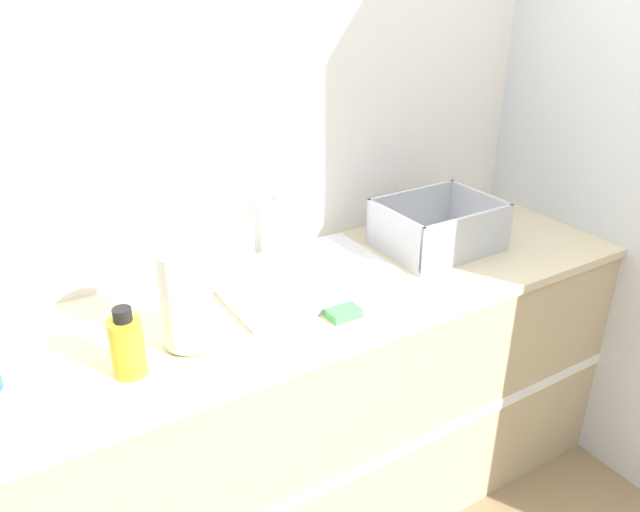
# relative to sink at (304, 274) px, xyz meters

# --- Properties ---
(wall_back) EXTENTS (4.52, 0.06, 2.60)m
(wall_back) POSITION_rel_sink_xyz_m (-0.00, 0.27, 0.40)
(wall_back) COLOR silver
(wall_back) RESTS_ON ground_plane
(wall_right) EXTENTS (0.06, 2.62, 2.60)m
(wall_right) POSITION_rel_sink_xyz_m (1.09, -0.07, 0.40)
(wall_right) COLOR silver
(wall_right) RESTS_ON ground_plane
(counter_cabinet) EXTENTS (2.15, 0.65, 0.88)m
(counter_cabinet) POSITION_rel_sink_xyz_m (-0.00, -0.07, -0.46)
(counter_cabinet) COLOR tan
(counter_cabinet) RESTS_ON ground_plane
(sink) EXTENTS (0.54, 0.42, 0.24)m
(sink) POSITION_rel_sink_xyz_m (0.00, 0.00, 0.00)
(sink) COLOR silver
(sink) RESTS_ON counter_cabinet
(paper_towel_roll) EXTENTS (0.13, 0.13, 0.27)m
(paper_towel_roll) POSITION_rel_sink_xyz_m (-0.43, -0.16, 0.12)
(paper_towel_roll) COLOR #4C4C51
(paper_towel_roll) RESTS_ON counter_cabinet
(dish_rack) EXTENTS (0.39, 0.30, 0.17)m
(dish_rack) POSITION_rel_sink_xyz_m (0.51, -0.04, 0.04)
(dish_rack) COLOR #B7BABF
(dish_rack) RESTS_ON counter_cabinet
(bottle_yellow) EXTENTS (0.08, 0.08, 0.18)m
(bottle_yellow) POSITION_rel_sink_xyz_m (-0.60, -0.20, 0.06)
(bottle_yellow) COLOR yellow
(bottle_yellow) RESTS_ON counter_cabinet
(sponge) EXTENTS (0.09, 0.06, 0.02)m
(sponge) POSITION_rel_sink_xyz_m (-0.02, -0.25, -0.00)
(sponge) COLOR #4CB259
(sponge) RESTS_ON counter_cabinet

